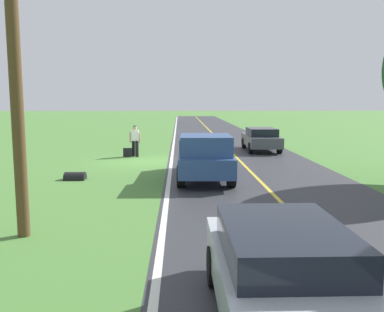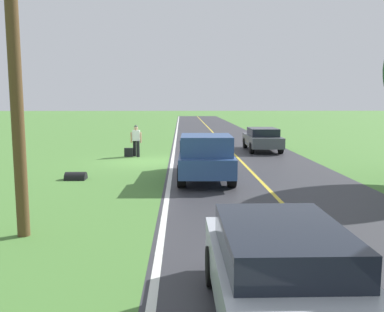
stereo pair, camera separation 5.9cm
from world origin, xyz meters
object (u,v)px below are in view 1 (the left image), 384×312
Objects in this scene: hitchhiker_walking at (135,139)px; utility_pole_roadside at (16,78)px; suitcase_carried at (128,152)px; sedan_near_oncoming at (261,139)px; pickup_truck_passing at (205,155)px; sedan_ahead_same_lane at (286,275)px.

utility_pole_roadside is (1.15, 13.53, 2.59)m from hitchhiker_walking.
suitcase_carried is (0.42, 0.07, -0.74)m from hitchhiker_walking.
suitcase_carried is at bearing 17.47° from sedan_near_oncoming.
pickup_truck_passing is at bearing 66.40° from sedan_near_oncoming.
utility_pole_roadside reaches higher than pickup_truck_passing.
sedan_ahead_same_lane is at bearing 102.42° from hitchhiker_walking.
utility_pole_roadside reaches higher than sedan_near_oncoming.
sedan_ahead_same_lane reaches higher than suitcase_carried.
suitcase_carried is at bearing -76.22° from sedan_ahead_same_lane.
suitcase_carried is 0.11× the size of sedan_ahead_same_lane.
sedan_near_oncoming is (-3.59, -19.97, 0.00)m from sedan_ahead_same_lane.
hitchhiker_walking is 13.83m from utility_pole_roadside.
hitchhiker_walking reaches higher than sedan_near_oncoming.
pickup_truck_passing is at bearing -124.33° from utility_pole_roadside.
utility_pole_roadside is (0.73, 13.46, 3.33)m from suitcase_carried.
pickup_truck_passing reaches higher than hitchhiker_walking.
utility_pole_roadside is at bearing -38.78° from sedan_ahead_same_lane.
hitchhiker_walking is 7.84m from sedan_near_oncoming.
pickup_truck_passing is at bearing 116.62° from hitchhiker_walking.
sedan_near_oncoming is at bearing 108.38° from suitcase_carried.
utility_pole_roadside is at bearing -2.20° from suitcase_carried.
sedan_ahead_same_lane is 7.03m from utility_pole_roadside.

